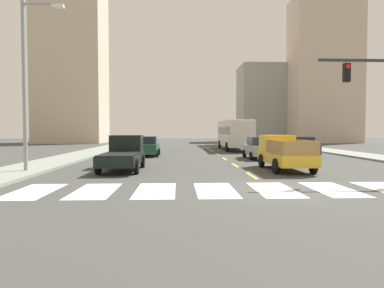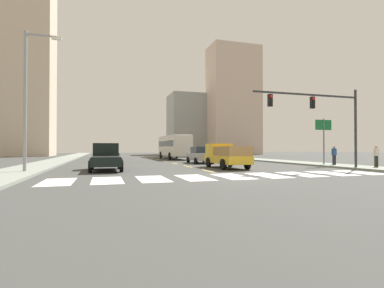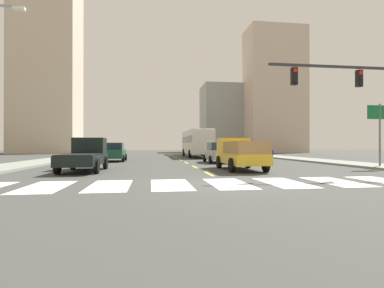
# 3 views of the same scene
# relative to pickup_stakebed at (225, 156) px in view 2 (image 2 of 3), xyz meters

# --- Properties ---
(ground_plane) EXTENTS (160.00, 160.00, 0.00)m
(ground_plane) POSITION_rel_pickup_stakebed_xyz_m (-2.39, -6.63, -0.94)
(ground_plane) COLOR #3E3F3D
(sidewalk_right) EXTENTS (3.20, 110.00, 0.15)m
(sidewalk_right) POSITION_rel_pickup_stakebed_xyz_m (9.86, 11.37, -0.86)
(sidewalk_right) COLOR gray
(sidewalk_right) RESTS_ON ground
(sidewalk_left) EXTENTS (3.20, 110.00, 0.15)m
(sidewalk_left) POSITION_rel_pickup_stakebed_xyz_m (-14.63, 11.37, -0.86)
(sidewalk_left) COLOR gray
(sidewalk_left) RESTS_ON ground
(crosswalk_stripe_0) EXTENTS (1.49, 3.40, 0.01)m
(crosswalk_stripe_0) POSITION_rel_pickup_stakebed_xyz_m (-11.41, -6.63, -0.93)
(crosswalk_stripe_0) COLOR silver
(crosswalk_stripe_0) RESTS_ON ground
(crosswalk_stripe_1) EXTENTS (1.49, 3.40, 0.01)m
(crosswalk_stripe_1) POSITION_rel_pickup_stakebed_xyz_m (-9.15, -6.63, -0.93)
(crosswalk_stripe_1) COLOR silver
(crosswalk_stripe_1) RESTS_ON ground
(crosswalk_stripe_2) EXTENTS (1.49, 3.40, 0.01)m
(crosswalk_stripe_2) POSITION_rel_pickup_stakebed_xyz_m (-6.90, -6.63, -0.93)
(crosswalk_stripe_2) COLOR silver
(crosswalk_stripe_2) RESTS_ON ground
(crosswalk_stripe_3) EXTENTS (1.49, 3.40, 0.01)m
(crosswalk_stripe_3) POSITION_rel_pickup_stakebed_xyz_m (-4.64, -6.63, -0.93)
(crosswalk_stripe_3) COLOR silver
(crosswalk_stripe_3) RESTS_ON ground
(crosswalk_stripe_4) EXTENTS (1.49, 3.40, 0.01)m
(crosswalk_stripe_4) POSITION_rel_pickup_stakebed_xyz_m (-2.39, -6.63, -0.93)
(crosswalk_stripe_4) COLOR silver
(crosswalk_stripe_4) RESTS_ON ground
(crosswalk_stripe_5) EXTENTS (1.49, 3.40, 0.01)m
(crosswalk_stripe_5) POSITION_rel_pickup_stakebed_xyz_m (-0.13, -6.63, -0.93)
(crosswalk_stripe_5) COLOR silver
(crosswalk_stripe_5) RESTS_ON ground
(crosswalk_stripe_6) EXTENTS (1.49, 3.40, 0.01)m
(crosswalk_stripe_6) POSITION_rel_pickup_stakebed_xyz_m (2.13, -6.63, -0.93)
(crosswalk_stripe_6) COLOR silver
(crosswalk_stripe_6) RESTS_ON ground
(crosswalk_stripe_7) EXTENTS (1.49, 3.40, 0.01)m
(crosswalk_stripe_7) POSITION_rel_pickup_stakebed_xyz_m (4.38, -6.63, -0.93)
(crosswalk_stripe_7) COLOR silver
(crosswalk_stripe_7) RESTS_ON ground
(crosswalk_stripe_8) EXTENTS (1.49, 3.40, 0.01)m
(crosswalk_stripe_8) POSITION_rel_pickup_stakebed_xyz_m (6.64, -6.63, -0.93)
(crosswalk_stripe_8) COLOR silver
(crosswalk_stripe_8) RESTS_ON ground
(lane_dash_0) EXTENTS (0.16, 2.40, 0.01)m
(lane_dash_0) POSITION_rel_pickup_stakebed_xyz_m (-2.39, -2.63, -0.93)
(lane_dash_0) COLOR gold
(lane_dash_0) RESTS_ON ground
(lane_dash_1) EXTENTS (0.16, 2.40, 0.01)m
(lane_dash_1) POSITION_rel_pickup_stakebed_xyz_m (-2.39, 2.37, -0.93)
(lane_dash_1) COLOR gold
(lane_dash_1) RESTS_ON ground
(lane_dash_2) EXTENTS (0.16, 2.40, 0.01)m
(lane_dash_2) POSITION_rel_pickup_stakebed_xyz_m (-2.39, 7.37, -0.93)
(lane_dash_2) COLOR gold
(lane_dash_2) RESTS_ON ground
(lane_dash_3) EXTENTS (0.16, 2.40, 0.01)m
(lane_dash_3) POSITION_rel_pickup_stakebed_xyz_m (-2.39, 12.37, -0.93)
(lane_dash_3) COLOR gold
(lane_dash_3) RESTS_ON ground
(lane_dash_4) EXTENTS (0.16, 2.40, 0.01)m
(lane_dash_4) POSITION_rel_pickup_stakebed_xyz_m (-2.39, 17.37, -0.93)
(lane_dash_4) COLOR gold
(lane_dash_4) RESTS_ON ground
(lane_dash_5) EXTENTS (0.16, 2.40, 0.01)m
(lane_dash_5) POSITION_rel_pickup_stakebed_xyz_m (-2.39, 22.37, -0.93)
(lane_dash_5) COLOR gold
(lane_dash_5) RESTS_ON ground
(lane_dash_6) EXTENTS (0.16, 2.40, 0.01)m
(lane_dash_6) POSITION_rel_pickup_stakebed_xyz_m (-2.39, 27.37, -0.93)
(lane_dash_6) COLOR gold
(lane_dash_6) RESTS_ON ground
(lane_dash_7) EXTENTS (0.16, 2.40, 0.01)m
(lane_dash_7) POSITION_rel_pickup_stakebed_xyz_m (-2.39, 32.37, -0.93)
(lane_dash_7) COLOR gold
(lane_dash_7) RESTS_ON ground
(pickup_stakebed) EXTENTS (2.18, 5.20, 1.96)m
(pickup_stakebed) POSITION_rel_pickup_stakebed_xyz_m (0.00, 0.00, 0.00)
(pickup_stakebed) COLOR gold
(pickup_stakebed) RESTS_ON ground
(pickup_dark) EXTENTS (2.18, 5.20, 1.96)m
(pickup_dark) POSITION_rel_pickup_stakebed_xyz_m (-9.18, 0.29, -0.02)
(pickup_dark) COLOR black
(pickup_dark) RESTS_ON ground
(city_bus) EXTENTS (2.72, 10.80, 3.32)m
(city_bus) POSITION_rel_pickup_stakebed_xyz_m (0.30, 19.09, 1.02)
(city_bus) COLOR beige
(city_bus) RESTS_ON ground
(sedan_near_right) EXTENTS (2.02, 4.40, 1.72)m
(sedan_near_right) POSITION_rel_pickup_stakebed_xyz_m (4.08, 8.53, -0.08)
(sedan_near_right) COLOR navy
(sedan_near_right) RESTS_ON ground
(sedan_near_left) EXTENTS (2.02, 4.40, 1.72)m
(sedan_near_left) POSITION_rel_pickup_stakebed_xyz_m (-8.72, 10.54, -0.08)
(sedan_near_left) COLOR #1B4930
(sedan_near_left) RESTS_ON ground
(sedan_far) EXTENTS (2.02, 4.40, 1.72)m
(sedan_far) POSITION_rel_pickup_stakebed_xyz_m (0.33, 7.20, -0.08)
(sedan_far) COLOR gray
(sedan_far) RESTS_ON ground
(traffic_signal_gantry) EXTENTS (8.73, 0.27, 6.00)m
(traffic_signal_gantry) POSITION_rel_pickup_stakebed_xyz_m (6.09, -4.27, 3.25)
(traffic_signal_gantry) COLOR #2D2D33
(traffic_signal_gantry) RESTS_ON ground
(direction_sign_green) EXTENTS (1.70, 0.12, 4.20)m
(direction_sign_green) POSITION_rel_pickup_stakebed_xyz_m (9.41, -0.32, 2.10)
(direction_sign_green) COLOR slate
(direction_sign_green) RESTS_ON ground
(streetlight_left) EXTENTS (2.20, 0.28, 9.00)m
(streetlight_left) POSITION_rel_pickup_stakebed_xyz_m (-13.91, -1.16, 4.03)
(streetlight_left) COLOR gray
(streetlight_left) RESTS_ON ground
(pedestrian_waiting) EXTENTS (0.53, 0.34, 1.64)m
(pedestrian_waiting) POSITION_rel_pickup_stakebed_xyz_m (9.81, -1.11, 0.18)
(pedestrian_waiting) COLOR #1F222C
(pedestrian_waiting) RESTS_ON sidewalk_right
(pedestrian_walking) EXTENTS (0.53, 0.34, 1.64)m
(pedestrian_walking) POSITION_rel_pickup_stakebed_xyz_m (10.68, -4.43, 0.18)
(pedestrian_walking) COLOR #282C23
(pedestrian_walking) RESTS_ON sidewalk_right
(block_mid_left) EXTENTS (9.27, 8.50, 14.80)m
(block_mid_left) POSITION_rel_pickup_stakebed_xyz_m (10.70, 47.74, 6.46)
(block_mid_left) COLOR #989895
(block_mid_left) RESTS_ON ground
(block_mid_right) EXTENTS (11.59, 7.12, 25.54)m
(block_mid_right) POSITION_rel_pickup_stakebed_xyz_m (20.02, 41.19, 11.83)
(block_mid_right) COLOR beige
(block_mid_right) RESTS_ON ground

